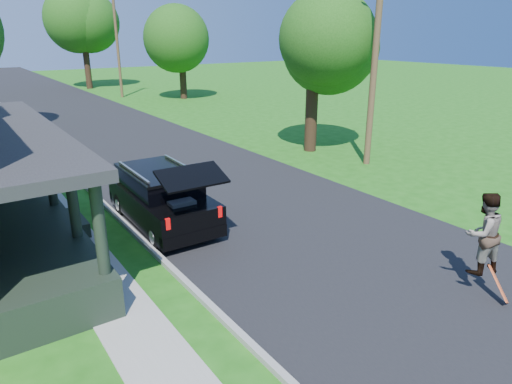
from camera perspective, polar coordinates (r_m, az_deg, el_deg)
ground at (r=11.78m, az=12.77°, el=-8.55°), size 140.00×140.00×0.00m
street at (r=28.55m, az=-17.95°, el=7.44°), size 8.00×120.00×0.02m
curb at (r=27.71m, az=-25.97°, el=6.10°), size 0.15×120.00×0.12m
sidewalk at (r=27.54m, az=-29.13°, el=5.53°), size 1.30×120.00×0.03m
black_suv at (r=13.64m, az=-11.68°, el=-0.63°), size 1.90×4.79×2.22m
skateboarder at (r=10.83m, az=26.52°, el=-4.64°), size 1.04×0.90×1.82m
skateboard at (r=11.09m, az=28.00°, el=-10.21°), size 0.39×0.65×0.68m
tree_right_near at (r=21.74m, az=7.19°, el=19.29°), size 5.35×5.18×8.29m
tree_right_mid at (r=40.56m, az=-9.48°, el=18.98°), size 6.60×6.28×8.12m
tree_right_far at (r=50.65m, az=-20.98°, el=19.25°), size 7.48×7.25×9.86m
utility_pole_near at (r=19.85m, az=14.69°, el=16.31°), size 1.66×0.45×8.87m
utility_pole_far at (r=42.71m, az=-16.94°, el=17.27°), size 1.47×0.34×8.70m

